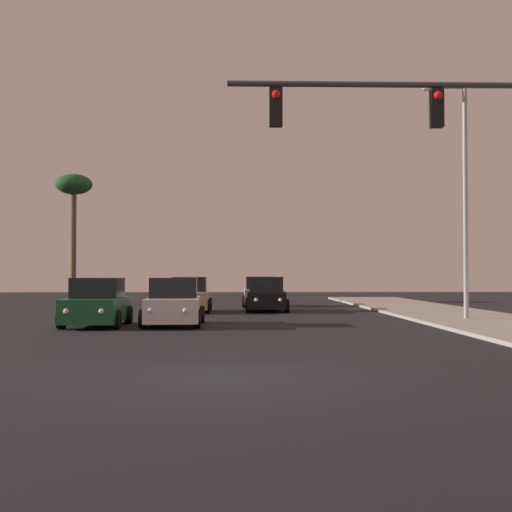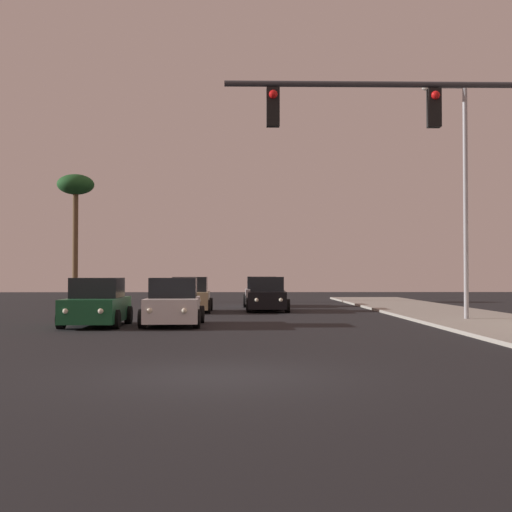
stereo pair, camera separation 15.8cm
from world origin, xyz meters
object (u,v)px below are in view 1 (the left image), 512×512
Objects in this scene: car_silver at (260,293)px; car_green at (97,304)px; car_white at (174,304)px; car_tan at (189,296)px; street_lamp at (462,188)px; palm_tree_far at (74,191)px; car_black at (266,296)px; traffic_light_mast at (456,148)px.

car_silver is 16.48m from car_green.
car_tan is at bearing -91.80° from car_white.
car_silver is 7.06m from car_tan.
street_lamp reaches higher than palm_tree_far.
palm_tree_far reaches higher than car_black.
car_tan is at bearing 59.56° from car_silver.
car_silver is 15.46m from car_white.
car_tan is 0.57× the size of traffic_light_mast.
car_silver is 0.57× the size of traffic_light_mast.
car_silver is at bearing 99.05° from traffic_light_mast.
palm_tree_far is at bearing -28.26° from car_silver.
street_lamp reaches higher than traffic_light_mast.
car_white and car_tan have the same top height.
car_tan is 13.74m from street_lamp.
car_silver is 0.48× the size of street_lamp.
car_green is at bearing 59.29° from car_black.
car_white is at bearing 89.15° from car_tan.
car_green is at bearing 68.05° from car_silver.
car_black is at bearing 91.34° from car_silver.
palm_tree_far reaches higher than traffic_light_mast.
traffic_light_mast is 0.85× the size of street_lamp.
traffic_light_mast is 34.21m from palm_tree_far.
palm_tree_far is at bearing -42.62° from car_black.
car_black is 11.73m from car_green.
car_black is 3.77m from car_tan.
street_lamp is at bearing 133.91° from car_black.
car_black is 0.48× the size of street_lamp.
traffic_light_mast is at bearing 102.98° from car_black.
car_silver is 15.76m from street_lamp.
street_lamp is at bearing -172.81° from car_white.
car_green is at bearing -75.02° from palm_tree_far.
car_white is (-3.65, -9.68, 0.00)m from car_black.
traffic_light_mast is at bearing 138.80° from car_green.
car_white is at bearing 129.92° from traffic_light_mast.
car_white is 2.65m from car_green.
car_white and car_green have the same top height.
car_silver is 1.00× the size of car_tan.
car_silver is (-0.12, 5.38, 0.00)m from car_black.
street_lamp is 1.08× the size of palm_tree_far.
car_green is 14.28m from street_lamp.
car_black is at bearing 101.26° from traffic_light_mast.
car_white is 8.97m from car_tan.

